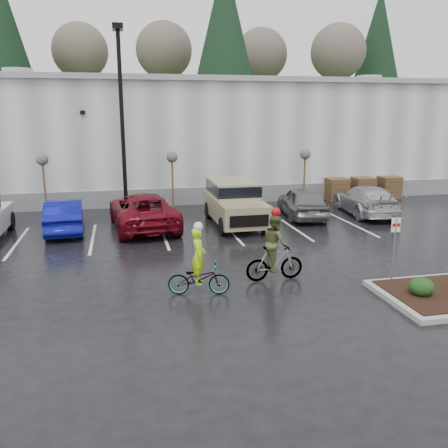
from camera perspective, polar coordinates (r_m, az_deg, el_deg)
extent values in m
plane|color=black|center=(13.93, 6.26, -8.91)|extent=(120.00, 120.00, 0.00)
cube|color=#A7A9AC|center=(34.49, -5.45, 10.44)|extent=(60.00, 15.00, 7.00)
cube|color=slate|center=(27.39, -3.36, 3.38)|extent=(60.00, 0.12, 1.00)
cube|color=#999B9E|center=(34.49, -5.59, 16.34)|extent=(60.50, 15.50, 0.30)
cube|color=#253B18|center=(57.38, -8.33, 11.05)|extent=(80.00, 25.00, 6.00)
cylinder|color=black|center=(24.20, -12.12, 11.31)|extent=(0.20, 0.20, 9.00)
cube|color=black|center=(24.48, -12.69, 22.12)|extent=(0.50, 1.00, 0.25)
cylinder|color=#503320|center=(25.76, -20.75, 3.92)|extent=(0.10, 0.10, 2.80)
sphere|color=#544943|center=(25.58, -21.03, 7.23)|extent=(0.60, 0.60, 0.60)
cylinder|color=#503320|center=(25.62, -6.19, 4.67)|extent=(0.10, 0.10, 2.80)
sphere|color=#544943|center=(25.44, -6.28, 8.01)|extent=(0.60, 0.60, 0.60)
cylinder|color=#503320|center=(27.45, 9.62, 5.14)|extent=(0.10, 0.10, 2.80)
sphere|color=#544943|center=(27.28, 9.74, 8.26)|extent=(0.60, 0.60, 0.60)
cube|color=#503320|center=(29.47, 13.37, 4.10)|extent=(1.20, 1.20, 1.35)
cube|color=#503320|center=(30.24, 16.28, 4.16)|extent=(1.20, 1.20, 1.35)
cube|color=#503320|center=(31.14, 19.20, 4.20)|extent=(1.20, 1.20, 1.35)
ellipsoid|color=#133312|center=(14.71, 22.65, -6.97)|extent=(0.70, 0.70, 0.52)
cylinder|color=gray|center=(15.33, 19.73, -3.19)|extent=(0.05, 0.05, 2.20)
cube|color=white|center=(15.12, 19.99, -0.10)|extent=(0.30, 0.02, 0.45)
cube|color=red|center=(15.11, 20.01, -0.11)|extent=(0.26, 0.02, 0.10)
imported|color=#0B0F82|center=(22.28, -18.65, 0.97)|extent=(1.87, 4.57, 1.47)
imported|color=maroon|center=(22.10, -9.72, 1.59)|extent=(3.23, 6.07, 1.62)
imported|color=slate|center=(24.38, 9.38, 2.64)|extent=(2.40, 4.78, 1.56)
imported|color=#B4B9BD|center=(25.80, 16.69, 2.77)|extent=(2.70, 5.38, 1.50)
imported|color=#3F3F44|center=(14.03, -3.05, -6.60)|extent=(1.90, 0.98, 0.95)
imported|color=#B3F40D|center=(13.81, -3.08, -3.85)|extent=(0.51, 0.67, 1.66)
sphere|color=silver|center=(13.57, -3.13, -0.32)|extent=(0.27, 0.27, 0.27)
imported|color=#3F3F44|center=(15.20, 6.11, -4.68)|extent=(1.84, 0.60, 1.14)
imported|color=#4E502A|center=(15.01, 6.17, -2.23)|extent=(0.51, 0.89, 1.79)
sphere|color=#990C0C|center=(14.78, 6.26, 1.41)|extent=(0.30, 0.30, 0.30)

